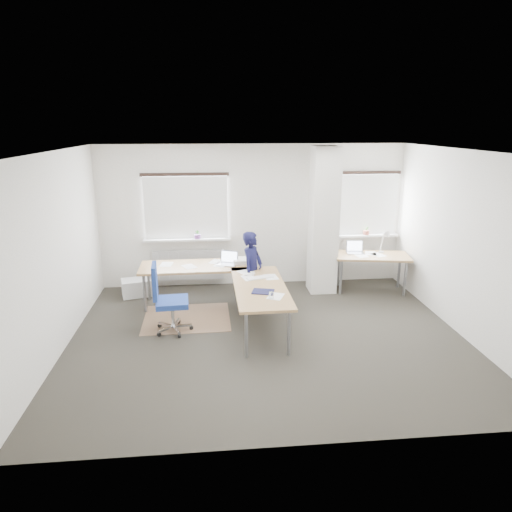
{
  "coord_description": "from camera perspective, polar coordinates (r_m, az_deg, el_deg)",
  "views": [
    {
      "loc": [
        -0.8,
        -6.37,
        3.16
      ],
      "look_at": [
        -0.09,
        0.9,
        1.04
      ],
      "focal_mm": 32.0,
      "sensor_mm": 36.0,
      "label": 1
    }
  ],
  "objects": [
    {
      "name": "desk_side",
      "position": [
        9.09,
        14.27,
        -0.13
      ],
      "size": [
        1.5,
        0.93,
        1.22
      ],
      "rotation": [
        0.0,
        0.0,
        -0.17
      ],
      "color": "olive",
      "rests_on": "ground"
    },
    {
      "name": "floor_mat",
      "position": [
        7.86,
        -8.63,
        -7.67
      ],
      "size": [
        1.45,
        1.24,
        0.01
      ],
      "primitive_type": "cube",
      "rotation": [
        0.0,
        0.0,
        0.02
      ],
      "color": "brown",
      "rests_on": "ground"
    },
    {
      "name": "task_chair",
      "position": [
        7.31,
        -10.7,
        -7.03
      ],
      "size": [
        0.61,
        0.6,
        1.12
      ],
      "rotation": [
        0.0,
        0.0,
        0.07
      ],
      "color": "navy",
      "rests_on": "ground"
    },
    {
      "name": "desk_main",
      "position": [
        7.68,
        -3.41,
        -2.59
      ],
      "size": [
        2.44,
        2.61,
        0.96
      ],
      "rotation": [
        0.0,
        0.0,
        0.01
      ],
      "color": "olive",
      "rests_on": "ground"
    },
    {
      "name": "person",
      "position": [
        7.94,
        -0.48,
        -1.86
      ],
      "size": [
        0.55,
        0.61,
        1.4
      ],
      "primitive_type": "imported",
      "rotation": [
        0.0,
        0.0,
        1.04
      ],
      "color": "black",
      "rests_on": "ground"
    },
    {
      "name": "white_crate",
      "position": [
        9.01,
        -14.7,
        -3.82
      ],
      "size": [
        0.61,
        0.49,
        0.32
      ],
      "primitive_type": "cube",
      "rotation": [
        0.0,
        0.0,
        0.25
      ],
      "color": "white",
      "rests_on": "ground"
    },
    {
      "name": "room_shell",
      "position": [
        7.04,
        2.58,
        4.59
      ],
      "size": [
        6.04,
        5.04,
        2.82
      ],
      "color": "beige",
      "rests_on": "ground"
    },
    {
      "name": "ground",
      "position": [
        7.15,
        1.45,
        -10.03
      ],
      "size": [
        6.0,
        6.0,
        0.0
      ],
      "primitive_type": "plane",
      "color": "#2A2722",
      "rests_on": "ground"
    }
  ]
}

